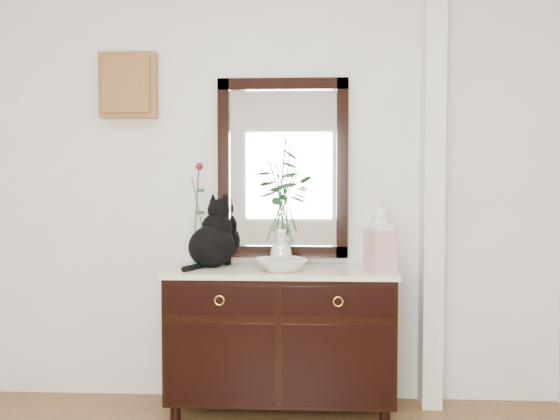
# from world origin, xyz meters

# --- Properties ---
(wall_back) EXTENTS (3.60, 0.04, 2.70)m
(wall_back) POSITION_xyz_m (0.00, 1.98, 1.35)
(wall_back) COLOR white
(wall_back) RESTS_ON ground
(pilaster) EXTENTS (0.12, 0.20, 2.70)m
(pilaster) POSITION_xyz_m (1.00, 1.90, 1.35)
(pilaster) COLOR white
(pilaster) RESTS_ON ground
(sideboard) EXTENTS (1.33, 0.52, 0.82)m
(sideboard) POSITION_xyz_m (0.10, 1.73, 0.47)
(sideboard) COLOR black
(sideboard) RESTS_ON ground
(wall_mirror) EXTENTS (0.80, 0.06, 1.10)m
(wall_mirror) POSITION_xyz_m (0.10, 1.97, 1.44)
(wall_mirror) COLOR black
(wall_mirror) RESTS_ON wall_back
(key_cabinet) EXTENTS (0.35, 0.10, 0.40)m
(key_cabinet) POSITION_xyz_m (-0.85, 1.94, 1.95)
(key_cabinet) COLOR brown
(key_cabinet) RESTS_ON wall_back
(cat) EXTENTS (0.41, 0.44, 0.41)m
(cat) POSITION_xyz_m (-0.32, 1.80, 1.06)
(cat) COLOR black
(cat) RESTS_ON sideboard
(lotus_bowl) EXTENTS (0.37, 0.37, 0.07)m
(lotus_bowl) POSITION_xyz_m (0.10, 1.66, 0.89)
(lotus_bowl) COLOR silver
(lotus_bowl) RESTS_ON sideboard
(vase_branches) EXTENTS (0.40, 0.40, 0.75)m
(vase_branches) POSITION_xyz_m (0.10, 1.66, 1.24)
(vase_branches) COLOR silver
(vase_branches) RESTS_ON lotus_bowl
(bud_vase_rose) EXTENTS (0.09, 0.09, 0.63)m
(bud_vase_rose) POSITION_xyz_m (-0.40, 1.75, 1.17)
(bud_vase_rose) COLOR #306F38
(bud_vase_rose) RESTS_ON sideboard
(ginger_jar) EXTENTS (0.19, 0.19, 0.38)m
(ginger_jar) POSITION_xyz_m (0.67, 1.65, 1.04)
(ginger_jar) COLOR white
(ginger_jar) RESTS_ON sideboard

